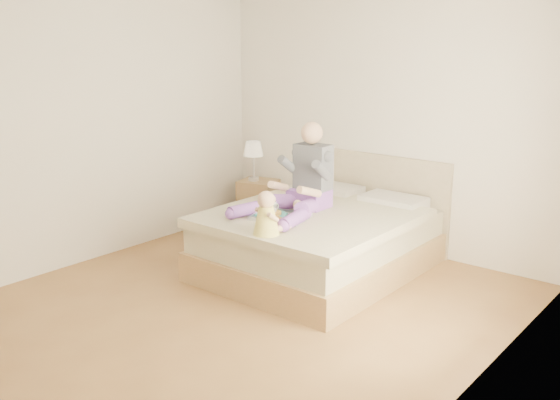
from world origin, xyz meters
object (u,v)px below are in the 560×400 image
Objects in this scene: bed at (323,237)px; nightstand at (259,201)px; baby at (267,217)px; tray at (281,215)px; adult at (302,184)px.

nightstand is at bearing 152.59° from bed.
baby reaches higher than nightstand.
bed is at bearing 64.50° from tray.
tray is at bearing -56.64° from nightstand.
adult is at bearing 124.48° from baby.
tray reaches higher than nightstand.
adult is at bearing -48.51° from nightstand.
bed is at bearing -41.32° from nightstand.
tray is (1.42, -1.31, 0.38)m from nightstand.
adult is (-0.15, -0.16, 0.54)m from bed.
baby is (0.10, -0.96, 0.44)m from bed.
baby is (1.63, -1.75, 0.50)m from nightstand.
bed is at bearing 113.18° from baby.
baby is at bearing -74.06° from adult.
bed reaches higher than tray.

